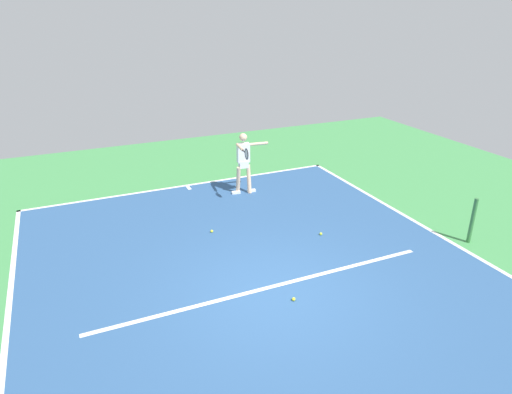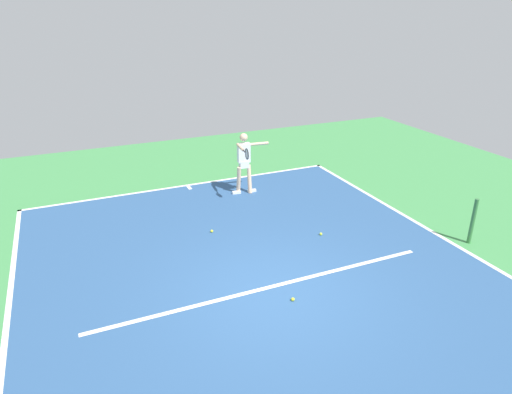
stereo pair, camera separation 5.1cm
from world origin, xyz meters
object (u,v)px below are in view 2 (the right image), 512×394
object	(u,v)px
net_post	(473,221)
tennis_ball_near_player	(321,234)
tennis_ball_by_sideline	(293,299)
tennis_ball_near_service_line	(212,231)
tennis_player	(244,160)

from	to	relation	value
net_post	tennis_ball_near_player	bearing A→B (deg)	-29.76
tennis_ball_by_sideline	tennis_ball_near_service_line	world-z (taller)	same
tennis_player	tennis_ball_near_service_line	bearing A→B (deg)	56.04
net_post	tennis_player	distance (m)	5.88
tennis_player	tennis_ball_by_sideline	xyz separation A→B (m)	(1.13, 5.05, -0.97)
tennis_ball_near_service_line	tennis_player	bearing A→B (deg)	-130.16
tennis_ball_near_service_line	tennis_ball_by_sideline	bearing A→B (deg)	98.97
net_post	tennis_ball_near_player	size ratio (longest dim) A/B	16.21
net_post	tennis_player	xyz separation A→B (m)	(3.51, -4.70, 0.47)
tennis_ball_near_player	tennis_ball_near_service_line	xyz separation A→B (m)	(2.27, -1.15, 0.00)
tennis_ball_near_player	tennis_ball_by_sideline	bearing A→B (deg)	48.11
tennis_player	tennis_ball_by_sideline	bearing A→B (deg)	83.62
tennis_player	tennis_ball_near_player	bearing A→B (deg)	108.18
tennis_ball_near_player	tennis_ball_by_sideline	size ratio (longest dim) A/B	1.00
tennis_player	tennis_ball_near_player	distance (m)	3.29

